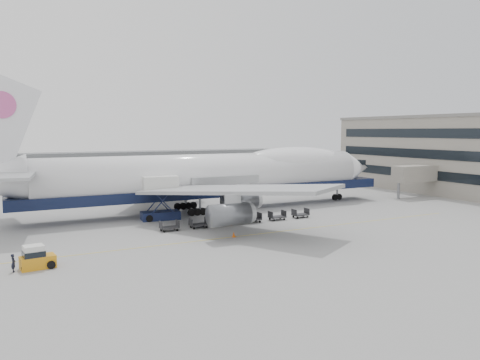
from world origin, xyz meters
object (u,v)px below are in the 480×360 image
airliner (214,175)px  ground_worker (13,263)px  baggage_tug (36,258)px  catering_truck (160,195)px

airliner → ground_worker: size_ratio=41.26×
airliner → ground_worker: airliner is taller
baggage_tug → catering_truck: bearing=38.7°
baggage_tug → ground_worker: bearing=178.6°
airliner → baggage_tug: bearing=-142.0°
airliner → catering_truck: (-9.88, -3.48, -2.17)m
catering_truck → airliner: bearing=24.9°
airliner → catering_truck: bearing=-160.6°
catering_truck → ground_worker: size_ratio=3.80×
catering_truck → baggage_tug: (-17.28, -17.72, -2.49)m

